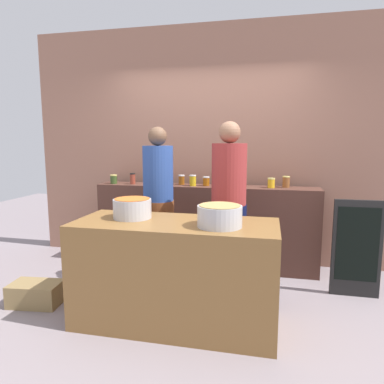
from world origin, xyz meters
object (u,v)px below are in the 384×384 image
at_px(preserve_jar_2, 182,180).
at_px(preserve_jar_8, 286,182).
at_px(preserve_jar_5, 225,181).
at_px(preserve_jar_6, 235,182).
at_px(cooking_pot_left, 132,208).
at_px(cook_with_tongs, 159,215).
at_px(preserve_jar_1, 133,179).
at_px(preserve_jar_4, 206,181).
at_px(preserve_jar_3, 193,180).
at_px(cooking_pot_center, 220,216).
at_px(bread_crate, 36,294).
at_px(chalkboard_sign, 357,248).
at_px(cook_in_cap, 228,220).
at_px(preserve_jar_0, 114,179).
at_px(preserve_jar_7, 271,183).

bearing_deg(preserve_jar_2, preserve_jar_8, 0.35).
bearing_deg(preserve_jar_5, preserve_jar_6, -27.10).
xyz_separation_m(preserve_jar_2, cooking_pot_left, (-0.09, -1.38, -0.10)).
relative_size(preserve_jar_8, cook_with_tongs, 0.08).
bearing_deg(preserve_jar_1, preserve_jar_4, 2.69).
distance_m(preserve_jar_2, preserve_jar_3, 0.19).
height_order(cooking_pot_center, bread_crate, cooking_pot_center).
xyz_separation_m(cook_with_tongs, chalkboard_sign, (2.01, 0.16, -0.28)).
relative_size(cook_with_tongs, cook_in_cap, 0.98).
xyz_separation_m(preserve_jar_0, preserve_jar_4, (1.19, 0.06, -0.00)).
bearing_deg(preserve_jar_3, cooking_pot_center, -69.65).
xyz_separation_m(preserve_jar_8, cooking_pot_center, (-0.57, -1.53, -0.11)).
bearing_deg(cook_in_cap, cooking_pot_center, -89.67).
bearing_deg(preserve_jar_5, preserve_jar_7, -2.72).
bearing_deg(chalkboard_sign, preserve_jar_6, 160.22).
xyz_separation_m(preserve_jar_1, bread_crate, (-0.47, -1.34, -0.98)).
height_order(cook_in_cap, chalkboard_sign, cook_in_cap).
height_order(preserve_jar_1, chalkboard_sign, preserve_jar_1).
xyz_separation_m(preserve_jar_5, cooking_pot_center, (0.14, -1.48, -0.10)).
height_order(preserve_jar_3, preserve_jar_4, preserve_jar_3).
bearing_deg(preserve_jar_5, cooking_pot_left, -115.69).
relative_size(cooking_pot_left, cooking_pot_center, 0.94).
distance_m(preserve_jar_1, cooking_pot_left, 1.40).
bearing_deg(cook_with_tongs, cooking_pot_center, -46.39).
xyz_separation_m(preserve_jar_1, preserve_jar_6, (1.29, -0.02, -0.01)).
distance_m(cooking_pot_center, bread_crate, 1.98).
distance_m(preserve_jar_4, preserve_jar_8, 0.94).
relative_size(preserve_jar_4, cooking_pot_left, 0.34).
bearing_deg(preserve_jar_4, preserve_jar_7, -1.85).
relative_size(preserve_jar_1, cook_with_tongs, 0.08).
relative_size(preserve_jar_0, bread_crate, 0.24).
bearing_deg(cook_in_cap, preserve_jar_0, 153.42).
bearing_deg(preserve_jar_4, preserve_jar_1, -177.31).
distance_m(preserve_jar_1, preserve_jar_7, 1.71).
height_order(preserve_jar_4, bread_crate, preserve_jar_4).
bearing_deg(bread_crate, preserve_jar_8, 31.35).
bearing_deg(cooking_pot_center, preserve_jar_8, 69.66).
relative_size(preserve_jar_6, cook_with_tongs, 0.07).
distance_m(preserve_jar_0, cooking_pot_center, 2.12).
relative_size(preserve_jar_5, bread_crate, 0.26).
bearing_deg(cooking_pot_center, preserve_jar_3, 110.35).
distance_m(preserve_jar_0, cook_with_tongs, 1.06).
distance_m(cooking_pot_left, cook_with_tongs, 0.69).
distance_m(preserve_jar_0, preserve_jar_7, 1.96).
distance_m(preserve_jar_2, preserve_jar_7, 1.10).
relative_size(preserve_jar_3, preserve_jar_7, 1.15).
xyz_separation_m(preserve_jar_3, preserve_jar_7, (0.93, 0.03, -0.01)).
bearing_deg(cooking_pot_center, cook_in_cap, 90.33).
xyz_separation_m(preserve_jar_1, chalkboard_sign, (2.56, -0.47, -0.59)).
bearing_deg(preserve_jar_6, preserve_jar_5, 152.90).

